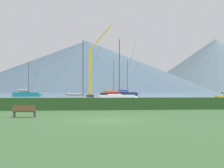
% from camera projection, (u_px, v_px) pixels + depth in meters
% --- Properties ---
extents(ground_plane, '(1000.00, 1000.00, 0.00)m').
position_uv_depth(ground_plane, '(105.00, 121.00, 20.36)').
color(ground_plane, '#385B33').
extents(harbor_water, '(320.00, 246.00, 0.00)m').
position_uv_depth(harbor_water, '(86.00, 94.00, 156.70)').
color(harbor_water, slate).
rests_on(harbor_water, ground_plane).
extents(hedge_line, '(80.00, 1.20, 1.27)m').
position_uv_depth(hedge_line, '(98.00, 104.00, 31.32)').
color(hedge_line, '#284C23').
rests_on(hedge_line, ground_plane).
extents(sailboat_slip_2, '(9.31, 3.12, 10.66)m').
position_uv_depth(sailboat_slip_2, '(27.00, 94.00, 93.36)').
color(sailboat_slip_2, '#19707A').
rests_on(sailboat_slip_2, harbor_water).
extents(sailboat_slip_4, '(8.14, 2.98, 11.80)m').
position_uv_depth(sailboat_slip_4, '(117.00, 97.00, 57.19)').
color(sailboat_slip_4, white).
rests_on(sailboat_slip_4, harbor_water).
extents(sailboat_slip_5, '(8.80, 2.70, 12.44)m').
position_uv_depth(sailboat_slip_5, '(126.00, 94.00, 103.03)').
color(sailboat_slip_5, navy).
rests_on(sailboat_slip_5, harbor_water).
extents(sailboat_slip_6, '(6.79, 2.54, 9.59)m').
position_uv_depth(sailboat_slip_6, '(80.00, 100.00, 44.58)').
color(sailboat_slip_6, '#9E9EA3').
rests_on(sailboat_slip_6, harbor_water).
extents(sailboat_slip_7, '(8.19, 2.63, 11.19)m').
position_uv_depth(sailboat_slip_7, '(112.00, 94.00, 90.90)').
color(sailboat_slip_7, black).
rests_on(sailboat_slip_7, harbor_water).
extents(park_bench_near_path, '(1.75, 0.61, 0.95)m').
position_uv_depth(park_bench_near_path, '(24.00, 110.00, 22.84)').
color(park_bench_near_path, brown).
rests_on(park_bench_near_path, ground_plane).
extents(dock_crane, '(6.74, 2.00, 19.63)m').
position_uv_depth(dock_crane, '(91.00, 75.00, 79.83)').
color(dock_crane, '#333338').
rests_on(dock_crane, ground_plane).
extents(distant_hill_west_ridge, '(229.32, 229.32, 78.46)m').
position_uv_depth(distant_hill_west_ridge, '(216.00, 65.00, 446.93)').
color(distant_hill_west_ridge, slate).
rests_on(distant_hill_west_ridge, ground_plane).
extents(distant_hill_central_peak, '(282.79, 282.79, 58.44)m').
position_uv_depth(distant_hill_central_peak, '(86.00, 66.00, 344.30)').
color(distant_hill_central_peak, '#425666').
rests_on(distant_hill_central_peak, ground_plane).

